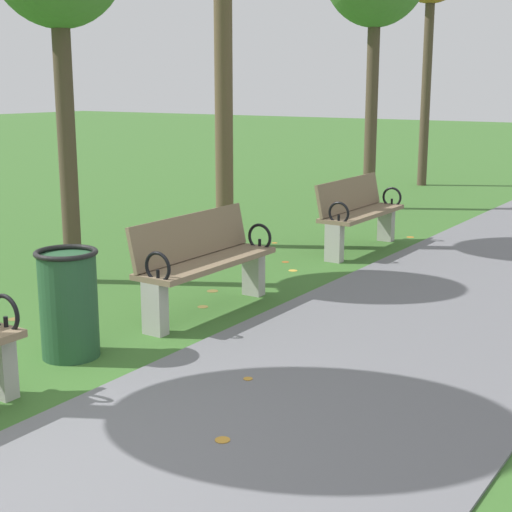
# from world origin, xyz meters

# --- Properties ---
(park_bench_2) EXTENTS (0.48, 1.60, 0.90)m
(park_bench_2) POSITION_xyz_m (-0.50, 3.04, 0.49)
(park_bench_2) COLOR #7A664C
(park_bench_2) RESTS_ON ground
(park_bench_3) EXTENTS (0.47, 1.60, 0.90)m
(park_bench_3) POSITION_xyz_m (-0.50, 6.25, 0.49)
(park_bench_3) COLOR #7A664C
(park_bench_3) RESTS_ON ground
(trash_bin) EXTENTS (0.48, 0.48, 0.84)m
(trash_bin) POSITION_xyz_m (-0.65, 1.53, 0.42)
(trash_bin) COLOR #234C2D
(trash_bin) RESTS_ON ground
(scattered_leaves) EXTENTS (3.99, 11.03, 0.02)m
(scattered_leaves) POSITION_xyz_m (-0.65, 3.15, 0.01)
(scattered_leaves) COLOR #AD6B23
(scattered_leaves) RESTS_ON ground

